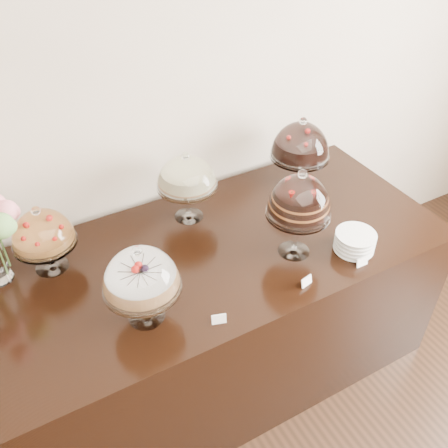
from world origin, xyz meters
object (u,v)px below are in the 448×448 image
cake_stand_cheesecake (187,176)px  cake_stand_fruit_tart (42,232)px  display_counter (219,311)px  cake_stand_dark_choco (301,143)px  plate_stack (355,242)px  cake_stand_choco_layer (300,199)px  cake_stand_sugar_sponge (141,275)px

cake_stand_cheesecake → cake_stand_fruit_tart: (-0.71, -0.03, -0.04)m
display_counter → cake_stand_dark_choco: 0.99m
cake_stand_cheesecake → display_counter: bearing=-86.5°
display_counter → cake_stand_cheesecake: size_ratio=5.83×
plate_stack → cake_stand_choco_layer: bearing=152.9°
display_counter → cake_stand_fruit_tart: size_ratio=6.46×
display_counter → cake_stand_sugar_sponge: size_ratio=5.76×
cake_stand_sugar_sponge → cake_stand_cheesecake: 0.68m
cake_stand_choco_layer → cake_stand_fruit_tart: (-1.02, 0.45, -0.09)m
display_counter → cake_stand_sugar_sponge: (-0.46, -0.23, 0.69)m
cake_stand_choco_layer → cake_stand_fruit_tart: cake_stand_choco_layer is taller
cake_stand_sugar_sponge → cake_stand_cheesecake: (0.44, 0.52, 0.01)m
cake_stand_sugar_sponge → cake_stand_choco_layer: bearing=2.8°
plate_stack → display_counter: bearing=149.7°
cake_stand_sugar_sponge → cake_stand_cheesecake: bearing=49.4°
cake_stand_cheesecake → cake_stand_fruit_tart: bearing=-177.3°
plate_stack → cake_stand_cheesecake: bearing=132.9°
cake_stand_fruit_tart → cake_stand_dark_choco: bearing=0.3°
display_counter → cake_stand_choco_layer: size_ratio=4.86×
plate_stack → cake_stand_fruit_tart: bearing=155.7°
cake_stand_choco_layer → cake_stand_cheesecake: size_ratio=1.20×
cake_stand_dark_choco → cake_stand_cheesecake: bearing=177.7°
cake_stand_dark_choco → cake_stand_fruit_tart: cake_stand_dark_choco is taller
cake_stand_cheesecake → cake_stand_dark_choco: (0.66, -0.03, 0.01)m
display_counter → cake_stand_cheesecake: 0.76m
cake_stand_choco_layer → cake_stand_dark_choco: cake_stand_choco_layer is taller
plate_stack → cake_stand_sugar_sponge: bearing=174.8°
display_counter → cake_stand_cheesecake: (-0.02, 0.29, 0.70)m
cake_stand_choco_layer → cake_stand_cheesecake: 0.58m
cake_stand_choco_layer → cake_stand_dark_choco: (0.34, 0.46, -0.04)m
cake_stand_cheesecake → cake_stand_choco_layer: bearing=-56.8°
cake_stand_cheesecake → cake_stand_dark_choco: bearing=-2.3°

